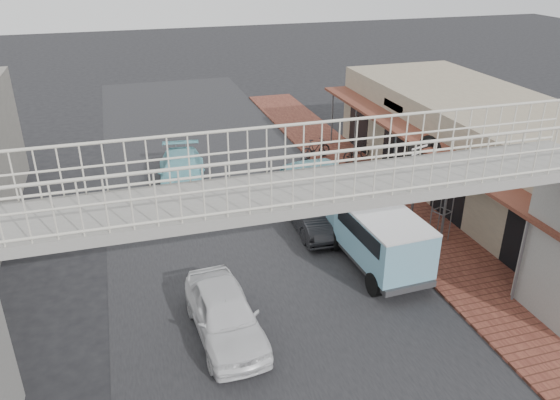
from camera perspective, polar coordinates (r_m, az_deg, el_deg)
ground at (r=17.81m, az=-1.12°, el=-8.94°), size 120.00×120.00×0.00m
road_strip at (r=17.81m, az=-1.12°, el=-8.93°), size 10.00×60.00×0.01m
sidewalk at (r=22.44m, az=12.91°, el=-1.77°), size 3.00×40.00×0.10m
shophouse_row at (r=24.84m, az=21.31°, el=4.71°), size 7.20×18.00×4.00m
footbridge at (r=12.89m, az=3.65°, el=-6.83°), size 16.40×2.40×6.34m
white_hatchback at (r=15.50m, az=-5.78°, el=-11.75°), size 1.94×4.28×1.42m
dark_sedan at (r=20.96m, az=3.38°, el=-1.18°), size 1.60×4.24×1.38m
angkot_curb at (r=23.80m, az=4.57°, el=2.22°), size 3.08×5.48×1.44m
angkot_far at (r=24.75m, az=-10.22°, el=2.83°), size 2.63×5.21×1.45m
angkot_van at (r=18.35m, az=10.35°, el=-3.35°), size 2.17×4.42×2.12m
motorcycle_near at (r=27.69m, az=7.99°, el=5.05°), size 1.81×1.09×0.90m
motorcycle_far at (r=27.68m, az=3.73°, el=5.38°), size 1.78×0.81×1.03m
street_clock at (r=20.05m, az=16.96°, el=1.85°), size 0.72×0.68×2.79m
arrow_sign at (r=21.99m, az=15.72°, el=5.03°), size 1.99×1.33×3.29m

